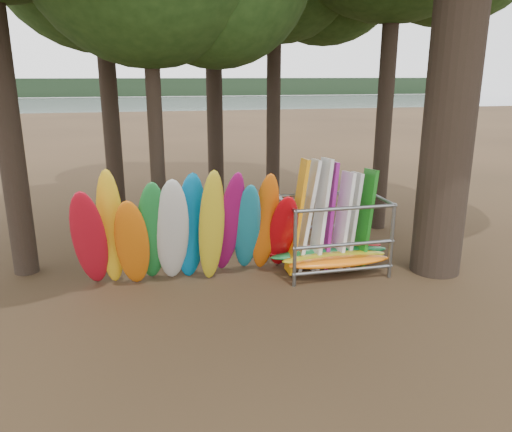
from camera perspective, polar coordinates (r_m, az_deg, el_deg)
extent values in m
plane|color=#47331E|center=(11.65, -0.05, -8.74)|extent=(120.00, 120.00, 0.00)
plane|color=gray|center=(70.52, -11.32, 11.65)|extent=(160.00, 160.00, 0.00)
cube|color=black|center=(120.37, -12.30, 14.19)|extent=(160.00, 4.00, 4.00)
cylinder|color=black|center=(16.22, -16.69, 16.16)|extent=(0.52, 0.52, 10.22)
cylinder|color=black|center=(18.73, -5.00, 22.34)|extent=(0.59, 0.59, 13.95)
cylinder|color=black|center=(17.97, 2.07, 17.91)|extent=(0.49, 0.49, 10.98)
cylinder|color=black|center=(12.97, -11.70, 14.82)|extent=(0.38, 0.38, 9.36)
cylinder|color=black|center=(16.26, 15.04, 19.13)|extent=(0.50, 0.50, 11.83)
ellipsoid|color=#B30F20|center=(11.56, -18.46, -2.73)|extent=(0.75, 1.96, 2.79)
ellipsoid|color=yellow|center=(11.68, -16.25, -1.50)|extent=(0.66, 1.43, 3.08)
ellipsoid|color=#C85B0D|center=(11.61, -13.95, -3.15)|extent=(0.84, 1.42, 2.44)
ellipsoid|color=#1B7C33|center=(11.60, -11.80, -1.98)|extent=(0.79, 1.82, 2.87)
ellipsoid|color=beige|center=(11.53, -9.56, -1.85)|extent=(0.79, 1.73, 2.92)
ellipsoid|color=#055E94|center=(11.81, -7.48, -1.32)|extent=(0.86, 1.17, 2.86)
ellipsoid|color=#B29C1E|center=(11.53, -5.10, -1.35)|extent=(0.65, 1.24, 2.98)
ellipsoid|color=#850E55|center=(11.81, -3.09, -1.02)|extent=(0.76, 1.91, 2.98)
ellipsoid|color=#17758F|center=(11.99, -1.02, -1.51)|extent=(0.80, 1.84, 2.67)
ellipsoid|color=#CA560D|center=(12.07, 1.05, -0.91)|extent=(0.69, 1.46, 2.83)
ellipsoid|color=#AE060D|center=(12.27, 3.07, -1.94)|extent=(0.90, 1.78, 2.37)
ellipsoid|color=orange|center=(12.46, 9.48, -5.17)|extent=(2.63, 0.55, 0.24)
ellipsoid|color=#B3A417|center=(12.73, 8.95, -4.69)|extent=(2.76, 0.55, 0.24)
ellipsoid|color=#1A7636|center=(13.02, 8.41, -4.19)|extent=(3.18, 0.55, 0.24)
ellipsoid|color=#B70D11|center=(13.29, 7.93, -3.75)|extent=(3.20, 0.55, 0.24)
cube|color=orange|center=(12.42, 4.71, -0.10)|extent=(0.56, 0.78, 2.90)
cube|color=silver|center=(12.64, 5.82, 0.07)|extent=(0.63, 0.77, 2.85)
cube|color=silver|center=(12.59, 7.36, 0.01)|extent=(0.49, 0.82, 2.90)
cube|color=#8D1785|center=(12.88, 8.31, 0.04)|extent=(0.40, 0.78, 2.77)
cube|color=white|center=(12.86, 9.82, -0.59)|extent=(0.49, 0.81, 2.53)
cube|color=silver|center=(13.12, 10.78, -0.45)|extent=(0.42, 0.77, 2.47)
cube|color=#1B781A|center=(13.08, 12.30, -0.36)|extent=(0.46, 0.80, 2.58)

